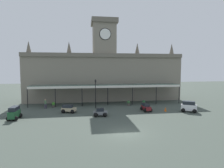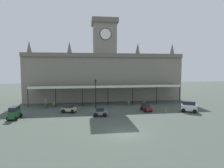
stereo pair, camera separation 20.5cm
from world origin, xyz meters
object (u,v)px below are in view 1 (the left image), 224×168
at_px(car_beige_estate, 69,109).
at_px(planter_by_canopy, 129,103).
at_px(car_white_van, 189,107).
at_px(car_grey_sedan, 100,113).
at_px(car_maroon_estate, 146,108).
at_px(victorian_lamppost, 95,90).
at_px(car_green_van, 14,113).
at_px(pedestrian_beside_cars, 46,103).
at_px(traffic_cone, 165,109).
at_px(planter_forecourt_centre, 53,105).
at_px(planter_near_kerb, 144,103).

xyz_separation_m(car_beige_estate, planter_by_canopy, (10.84, 4.15, -0.07)).
bearing_deg(car_white_van, car_grey_sedan, -177.68).
relative_size(car_maroon_estate, victorian_lamppost, 0.45).
height_order(car_green_van, car_maroon_estate, car_green_van).
xyz_separation_m(car_maroon_estate, car_grey_sedan, (-7.81, -2.28, -0.06)).
relative_size(pedestrian_beside_cars, planter_by_canopy, 1.74).
relative_size(car_white_van, car_green_van, 1.07).
distance_m(pedestrian_beside_cars, traffic_cone, 20.72).
relative_size(car_white_van, car_maroon_estate, 1.12).
bearing_deg(planter_by_canopy, pedestrian_beside_cars, -178.57).
bearing_deg(car_grey_sedan, car_green_van, 179.27).
distance_m(car_green_van, planter_forecourt_centre, 8.54).
bearing_deg(car_maroon_estate, planter_near_kerb, 76.47).
height_order(car_grey_sedan, victorian_lamppost, victorian_lamppost).
relative_size(car_white_van, planter_by_canopy, 2.69).
xyz_separation_m(pedestrian_beside_cars, planter_by_canopy, (15.11, 0.38, -0.42)).
bearing_deg(planter_near_kerb, pedestrian_beside_cars, -178.89).
distance_m(car_maroon_estate, planter_near_kerb, 4.93).
bearing_deg(planter_near_kerb, car_maroon_estate, -103.53).
xyz_separation_m(car_green_van, victorian_lamppost, (11.72, 5.62, 2.40)).
distance_m(car_white_van, pedestrian_beside_cars, 24.41).
bearing_deg(planter_by_canopy, car_grey_sedan, -130.13).
distance_m(car_maroon_estate, car_grey_sedan, 8.14).
distance_m(car_grey_sedan, planter_forecourt_centre, 10.99).
xyz_separation_m(car_white_van, planter_by_canopy, (-8.52, 6.51, -0.32)).
relative_size(car_green_van, pedestrian_beside_cars, 1.45).
bearing_deg(traffic_cone, planter_near_kerb, 109.74).
height_order(pedestrian_beside_cars, victorian_lamppost, victorian_lamppost).
distance_m(car_green_van, traffic_cone, 23.06).
relative_size(car_maroon_estate, planter_near_kerb, 2.41).
bearing_deg(pedestrian_beside_cars, car_green_van, -114.17).
xyz_separation_m(traffic_cone, planter_by_canopy, (-4.95, 5.51, 0.13)).
xyz_separation_m(car_grey_sedan, traffic_cone, (10.94, 1.59, -0.14)).
distance_m(car_maroon_estate, victorian_lamppost, 9.27).
relative_size(car_white_van, planter_near_kerb, 2.69).
bearing_deg(car_beige_estate, traffic_cone, -4.94).
relative_size(car_green_van, planter_near_kerb, 2.53).
height_order(car_grey_sedan, pedestrian_beside_cars, pedestrian_beside_cars).
relative_size(car_beige_estate, planter_near_kerb, 2.52).
height_order(car_beige_estate, victorian_lamppost, victorian_lamppost).
distance_m(victorian_lamppost, planter_by_canopy, 7.03).
bearing_deg(traffic_cone, victorian_lamppost, 159.66).
distance_m(traffic_cone, planter_by_canopy, 7.41).
height_order(car_maroon_estate, pedestrian_beside_cars, pedestrian_beside_cars).
distance_m(car_maroon_estate, pedestrian_beside_cars, 17.52).
xyz_separation_m(pedestrian_beside_cars, victorian_lamppost, (8.77, -0.95, 2.30)).
height_order(car_white_van, planter_by_canopy, car_white_van).
height_order(car_beige_estate, planter_near_kerb, car_beige_estate).
distance_m(car_white_van, victorian_lamppost, 15.92).
xyz_separation_m(car_maroon_estate, pedestrian_beside_cars, (-16.94, 4.45, 0.34)).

